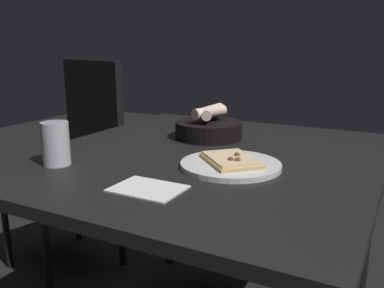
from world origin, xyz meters
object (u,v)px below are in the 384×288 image
bread_basket (209,128)px  chair_near (76,153)px  beer_glass (56,146)px  dining_table (207,172)px  pizza_plate (231,164)px

bread_basket → chair_near: 0.79m
beer_glass → chair_near: (-0.52, 0.61, -0.23)m
dining_table → pizza_plate: 0.17m
pizza_plate → beer_glass: (-0.43, -0.20, 0.04)m
dining_table → bread_basket: bread_basket is taller
pizza_plate → beer_glass: 0.48m
pizza_plate → beer_glass: bearing=-155.2°
chair_near → pizza_plate: bearing=-23.2°
dining_table → beer_glass: size_ratio=9.22×
beer_glass → chair_near: chair_near is taller
beer_glass → bread_basket: bearing=65.1°
beer_glass → pizza_plate: bearing=24.8°
dining_table → chair_near: chair_near is taller
dining_table → beer_glass: bearing=-136.0°
dining_table → beer_glass: (-0.31, -0.30, 0.11)m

